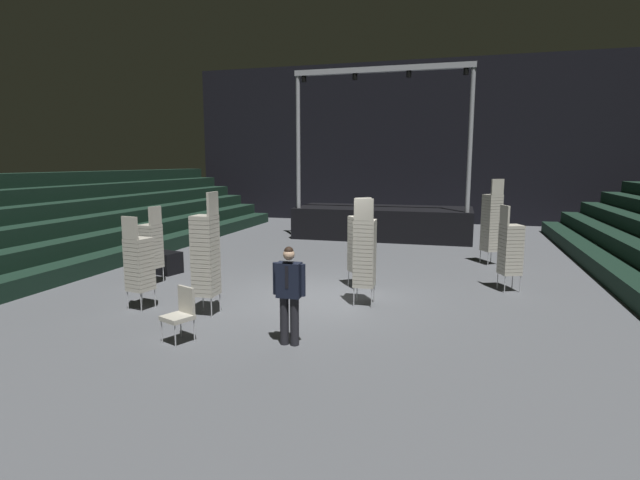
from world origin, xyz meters
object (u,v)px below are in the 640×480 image
object	(u,v)px
chair_stack_mid_left	(510,248)
loose_chair_near_man	(181,311)
chair_stack_front_right	(492,222)
chair_stack_rear_right	(359,243)
chair_stack_mid_centre	(151,245)
chair_stack_rear_left	(139,263)
chair_stack_mid_right	(206,254)
man_with_tie	(289,290)
stage_riser	(383,220)
equipment_road_case	(164,262)
chair_stack_front_left	(365,252)

from	to	relation	value
chair_stack_mid_left	loose_chair_near_man	size ratio (longest dim) A/B	2.17
chair_stack_front_right	chair_stack_rear_right	xyz separation A→B (m)	(-3.24, -3.86, -0.17)
chair_stack_mid_centre	chair_stack_rear_left	distance (m)	2.29
chair_stack_mid_right	chair_stack_mid_centre	size ratio (longest dim) A/B	1.26
man_with_tie	chair_stack_mid_right	xyz separation A→B (m)	(-2.15, 1.14, 0.29)
chair_stack_front_right	chair_stack_rear_right	distance (m)	5.04
stage_riser	man_with_tie	distance (m)	12.38
chair_stack_mid_right	chair_stack_rear_right	xyz separation A→B (m)	(2.52, 2.95, -0.13)
stage_riser	loose_chair_near_man	world-z (taller)	stage_riser
man_with_tie	chair_stack_front_right	size ratio (longest dim) A/B	0.66
man_with_tie	equipment_road_case	world-z (taller)	man_with_tie
chair_stack_front_right	loose_chair_near_man	size ratio (longest dim) A/B	2.71
chair_stack_front_right	chair_stack_front_left	bearing A→B (deg)	-151.70
chair_stack_front_left	chair_stack_mid_centre	world-z (taller)	chair_stack_front_left
chair_stack_mid_centre	chair_stack_mid_left	bearing A→B (deg)	-70.51
chair_stack_front_right	loose_chair_near_man	world-z (taller)	chair_stack_front_right
man_with_tie	chair_stack_front_left	xyz separation A→B (m)	(0.76, 2.69, 0.21)
chair_stack_mid_right	chair_stack_rear_right	bearing A→B (deg)	-41.46
chair_stack_front_left	chair_stack_mid_left	xyz separation A→B (m)	(3.11, 2.09, -0.13)
loose_chair_near_man	chair_stack_front_left	bearing A→B (deg)	-107.30
equipment_road_case	chair_stack_rear_left	bearing A→B (deg)	-64.51
man_with_tie	stage_riser	bearing A→B (deg)	-89.02
stage_riser	chair_stack_rear_right	size ratio (longest dim) A/B	3.13
chair_stack_mid_right	man_with_tie	bearing A→B (deg)	-118.94
chair_stack_mid_right	equipment_road_case	distance (m)	4.40
chair_stack_rear_right	equipment_road_case	distance (m)	5.59
loose_chair_near_man	stage_riser	bearing A→B (deg)	-73.98
man_with_tie	chair_stack_front_right	bearing A→B (deg)	-114.75
chair_stack_front_right	chair_stack_mid_right	xyz separation A→B (m)	(-5.76, -6.82, -0.04)
chair_stack_mid_left	equipment_road_case	xyz separation A→B (m)	(-9.02, -0.57, -0.73)
loose_chair_near_man	chair_stack_front_right	bearing A→B (deg)	-100.23
chair_stack_rear_left	chair_stack_mid_centre	bearing A→B (deg)	129.75
equipment_road_case	loose_chair_near_man	size ratio (longest dim) A/B	0.95
stage_riser	chair_stack_front_right	bearing A→B (deg)	-48.53
chair_stack_front_right	equipment_road_case	bearing A→B (deg)	169.83
equipment_road_case	loose_chair_near_man	distance (m)	5.67
chair_stack_mid_centre	chair_stack_rear_left	world-z (taller)	same
chair_stack_rear_left	equipment_road_case	distance (m)	3.51
chair_stack_mid_left	chair_stack_mid_right	xyz separation A→B (m)	(-6.02, -3.64, 0.21)
stage_riser	chair_stack_front_right	distance (m)	5.91
chair_stack_mid_left	chair_stack_rear_right	bearing A→B (deg)	-100.33
chair_stack_rear_right	loose_chair_near_man	distance (m)	5.01
man_with_tie	chair_stack_mid_centre	xyz separation A→B (m)	(-4.77, 3.11, 0.04)
stage_riser	chair_stack_rear_right	bearing A→B (deg)	-85.44
chair_stack_mid_left	stage_riser	bearing A→B (deg)	-172.73
chair_stack_mid_right	chair_stack_rear_right	distance (m)	3.89
chair_stack_mid_left	chair_stack_rear_left	distance (m)	8.39
chair_stack_front_right	chair_stack_mid_left	bearing A→B (deg)	-118.62
chair_stack_rear_right	chair_stack_rear_left	bearing A→B (deg)	179.96
chair_stack_front_right	chair_stack_rear_left	distance (m)	10.01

